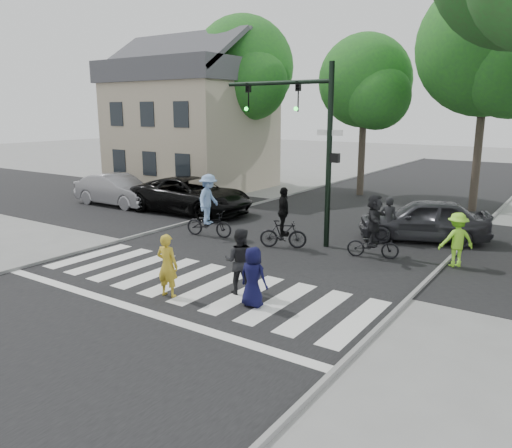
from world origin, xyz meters
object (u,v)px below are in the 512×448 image
at_px(pedestrian_adult, 240,261).
at_px(car_suv, 191,195).
at_px(cyclist_left, 209,210).
at_px(cyclist_right, 374,230).
at_px(car_grey, 423,220).
at_px(pedestrian_woman, 167,266).
at_px(cyclist_mid, 283,223).
at_px(traffic_signal, 307,129).
at_px(car_silver, 117,190).
at_px(pedestrian_child, 253,277).

distance_m(pedestrian_adult, car_suv, 10.38).
bearing_deg(cyclist_left, pedestrian_adult, -43.27).
relative_size(cyclist_right, car_grey, 0.45).
bearing_deg(pedestrian_woman, cyclist_left, -68.01).
xyz_separation_m(cyclist_mid, car_suv, (-6.41, 2.69, -0.04)).
relative_size(traffic_signal, car_silver, 1.30).
bearing_deg(car_grey, pedestrian_adult, -37.28).
height_order(traffic_signal, pedestrian_adult, traffic_signal).
distance_m(pedestrian_child, pedestrian_adult, 0.94).
bearing_deg(traffic_signal, cyclist_right, -7.74).
height_order(cyclist_mid, car_silver, cyclist_mid).
height_order(pedestrian_child, cyclist_left, cyclist_left).
height_order(traffic_signal, car_suv, traffic_signal).
height_order(car_suv, car_grey, car_suv).
distance_m(pedestrian_child, cyclist_right, 5.43).
bearing_deg(cyclist_left, car_silver, 163.35).
distance_m(pedestrian_adult, cyclist_right, 5.10).
bearing_deg(cyclist_left, car_grey, 29.66).
bearing_deg(pedestrian_child, cyclist_left, -43.26).
relative_size(cyclist_left, cyclist_right, 1.14).
distance_m(car_suv, car_grey, 10.03).
bearing_deg(pedestrian_woman, cyclist_mid, -98.10).
relative_size(pedestrian_woman, cyclist_right, 0.79).
distance_m(pedestrian_child, car_suv, 11.31).
bearing_deg(car_grey, cyclist_right, -33.47).
xyz_separation_m(traffic_signal, cyclist_mid, (-0.30, -0.92, -3.06)).
distance_m(cyclist_left, cyclist_right, 6.00).
bearing_deg(pedestrian_child, pedestrian_adult, -35.87).
distance_m(pedestrian_adult, cyclist_left, 5.95).
relative_size(cyclist_mid, car_silver, 0.45).
height_order(car_suv, car_silver, car_suv).
xyz_separation_m(car_suv, car_silver, (-4.16, -0.62, -0.04)).
bearing_deg(pedestrian_child, car_silver, -29.66).
relative_size(cyclist_left, car_silver, 0.50).
bearing_deg(traffic_signal, car_grey, 38.94).
xyz_separation_m(traffic_signal, car_silver, (-10.86, 1.14, -3.14)).
xyz_separation_m(pedestrian_child, cyclist_right, (0.85, 5.36, 0.17)).
relative_size(pedestrian_woman, car_suv, 0.28).
bearing_deg(pedestrian_adult, car_suv, -64.47).
bearing_deg(car_grey, cyclist_mid, -66.11).
distance_m(traffic_signal, cyclist_right, 4.00).
relative_size(pedestrian_woman, car_grey, 0.36).
bearing_deg(cyclist_mid, cyclist_left, -176.41).
relative_size(cyclist_left, car_suv, 0.40).
bearing_deg(cyclist_mid, pedestrian_child, -66.69).
bearing_deg(car_suv, cyclist_mid, -113.98).
distance_m(cyclist_mid, car_grey, 5.06).
relative_size(pedestrian_child, cyclist_right, 0.72).
height_order(cyclist_right, car_silver, cyclist_right).
bearing_deg(car_grey, car_silver, -104.96).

